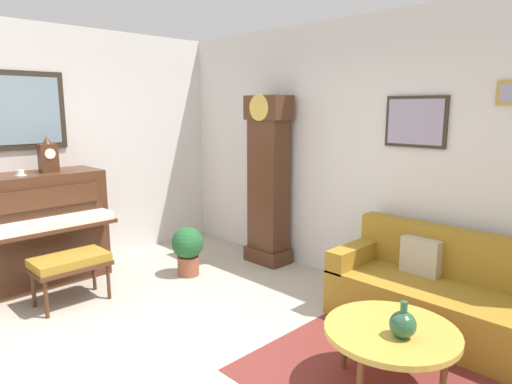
% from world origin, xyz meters
% --- Properties ---
extents(ground_plane, '(6.40, 6.00, 0.10)m').
position_xyz_m(ground_plane, '(0.00, 0.00, -0.05)').
color(ground_plane, '#B2A899').
extents(wall_left, '(0.13, 4.90, 2.80)m').
position_xyz_m(wall_left, '(-2.60, -0.00, 1.41)').
color(wall_left, silver).
rests_on(wall_left, ground_plane).
extents(wall_back, '(5.30, 0.13, 2.80)m').
position_xyz_m(wall_back, '(0.01, 2.40, 1.40)').
color(wall_back, silver).
rests_on(wall_back, ground_plane).
extents(piano, '(0.87, 1.44, 1.20)m').
position_xyz_m(piano, '(-2.23, -0.17, 0.61)').
color(piano, '#4C2B19').
rests_on(piano, ground_plane).
extents(piano_bench, '(0.42, 0.70, 0.48)m').
position_xyz_m(piano_bench, '(-1.47, -0.10, 0.41)').
color(piano_bench, '#4C2B19').
rests_on(piano_bench, ground_plane).
extents(grandfather_clock, '(0.52, 0.34, 2.03)m').
position_xyz_m(grandfather_clock, '(-0.95, 2.12, 0.96)').
color(grandfather_clock, '#4C2B19').
rests_on(grandfather_clock, ground_plane).
extents(couch, '(1.90, 0.80, 0.84)m').
position_xyz_m(couch, '(1.34, 1.92, 0.31)').
color(couch, olive).
rests_on(couch, ground_plane).
extents(coffee_table, '(0.88, 0.88, 0.45)m').
position_xyz_m(coffee_table, '(1.40, 0.84, 0.42)').
color(coffee_table, gold).
rests_on(coffee_table, ground_plane).
extents(mantel_clock, '(0.13, 0.18, 0.38)m').
position_xyz_m(mantel_clock, '(-2.23, 0.05, 1.37)').
color(mantel_clock, '#4C2B19').
rests_on(mantel_clock, piano).
extents(teacup, '(0.12, 0.12, 0.06)m').
position_xyz_m(teacup, '(-2.15, -0.26, 1.22)').
color(teacup, white).
rests_on(teacup, piano).
extents(green_jug, '(0.17, 0.17, 0.24)m').
position_xyz_m(green_jug, '(1.51, 0.78, 0.54)').
color(green_jug, '#234C33').
rests_on(green_jug, coffee_table).
extents(potted_plant, '(0.36, 0.36, 0.56)m').
position_xyz_m(potted_plant, '(-1.28, 1.15, 0.32)').
color(potted_plant, '#935138').
rests_on(potted_plant, ground_plane).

